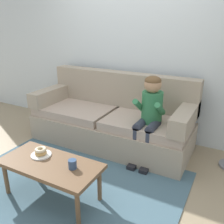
% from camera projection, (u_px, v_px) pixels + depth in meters
% --- Properties ---
extents(ground, '(10.00, 10.00, 0.00)m').
position_uv_depth(ground, '(84.00, 172.00, 2.97)').
color(ground, '#9E896B').
extents(wall_back, '(8.00, 0.10, 2.80)m').
position_uv_depth(wall_back, '(134.00, 43.00, 3.63)').
color(wall_back, silver).
rests_on(wall_back, ground).
extents(area_rug, '(2.41, 1.70, 0.01)m').
position_uv_depth(area_rug, '(72.00, 183.00, 2.77)').
color(area_rug, '#476675').
rests_on(area_rug, ground).
extents(couch, '(2.28, 0.90, 1.01)m').
position_uv_depth(couch, '(112.00, 120.00, 3.59)').
color(couch, tan).
rests_on(couch, ground).
extents(coffee_table, '(1.02, 0.49, 0.41)m').
position_uv_depth(coffee_table, '(50.00, 167.00, 2.43)').
color(coffee_table, brown).
rests_on(coffee_table, ground).
extents(person_child, '(0.34, 0.58, 1.10)m').
position_uv_depth(person_child, '(150.00, 111.00, 3.02)').
color(person_child, '#337A4C').
rests_on(person_child, ground).
extents(plate, '(0.21, 0.21, 0.01)m').
position_uv_depth(plate, '(41.00, 155.00, 2.53)').
color(plate, white).
rests_on(plate, coffee_table).
extents(donut, '(0.17, 0.17, 0.04)m').
position_uv_depth(donut, '(41.00, 153.00, 2.53)').
color(donut, tan).
rests_on(donut, plate).
extents(donut_second, '(0.15, 0.15, 0.04)m').
position_uv_depth(donut_second, '(41.00, 150.00, 2.51)').
color(donut_second, beige).
rests_on(donut_second, donut).
extents(mug, '(0.08, 0.08, 0.09)m').
position_uv_depth(mug, '(72.00, 164.00, 2.30)').
color(mug, '#334C72').
rests_on(mug, coffee_table).
extents(toy_controller, '(0.23, 0.09, 0.05)m').
position_uv_depth(toy_controller, '(49.00, 160.00, 3.17)').
color(toy_controller, red).
rests_on(toy_controller, ground).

